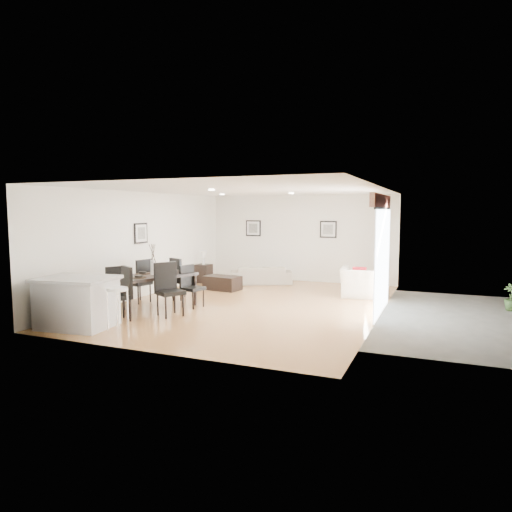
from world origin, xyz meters
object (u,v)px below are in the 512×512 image
at_px(dining_chair_enear, 168,286).
at_px(dining_chair_foot, 180,276).
at_px(coffee_table, 222,283).
at_px(sofa, 261,275).
at_px(kitchen_island, 77,302).
at_px(dining_table, 153,278).
at_px(armchair, 364,282).
at_px(bar_stool, 117,294).
at_px(dining_chair_wfar, 141,279).
at_px(dining_chair_wnear, 114,286).
at_px(side_table, 204,273).
at_px(dining_chair_efar, 190,284).
at_px(dining_chair_head, 122,291).

distance_m(dining_chair_enear, dining_chair_foot, 1.74).
xyz_separation_m(dining_chair_enear, coffee_table, (-0.34, 3.24, -0.43)).
bearing_deg(coffee_table, sofa, 73.67).
bearing_deg(dining_chair_enear, kitchen_island, 177.27).
distance_m(dining_table, dining_chair_enear, 0.79).
distance_m(armchair, bar_stool, 6.34).
bearing_deg(dining_chair_wfar, sofa, 170.21).
bearing_deg(sofa, armchair, 138.48).
relative_size(dining_chair_wnear, side_table, 1.78).
bearing_deg(dining_chair_wfar, dining_chair_foot, 152.17).
xyz_separation_m(coffee_table, side_table, (-1.13, 0.95, 0.09)).
xyz_separation_m(dining_chair_wnear, dining_chair_enear, (1.34, 0.09, 0.07)).
height_order(coffee_table, side_table, side_table).
relative_size(dining_chair_wnear, coffee_table, 1.03).
height_order(dining_chair_wfar, bar_stool, dining_chair_wfar).
bearing_deg(dining_chair_foot, kitchen_island, 108.99).
bearing_deg(dining_chair_wnear, bar_stool, 70.94).
distance_m(dining_chair_efar, kitchen_island, 2.65).
height_order(armchair, coffee_table, armchair).
relative_size(dining_chair_wfar, dining_chair_foot, 1.01).
relative_size(dining_chair_wnear, dining_chair_foot, 0.96).
bearing_deg(dining_chair_efar, dining_chair_head, 173.16).
height_order(dining_table, dining_chair_wnear, dining_chair_wnear).
distance_m(sofa, armchair, 3.42).
bearing_deg(dining_table, dining_chair_wnear, -122.48).
bearing_deg(bar_stool, kitchen_island, 180.00).
distance_m(sofa, dining_chair_wfar, 4.13).
bearing_deg(dining_chair_wnear, armchair, 157.34).
relative_size(coffee_table, side_table, 1.72).
bearing_deg(sofa, bar_stool, 62.30).
bearing_deg(coffee_table, dining_chair_wfar, -105.96).
bearing_deg(dining_chair_foot, dining_chair_head, 117.22).
bearing_deg(dining_chair_head, sofa, 112.34).
distance_m(side_table, bar_stool, 5.90).
distance_m(dining_chair_wfar, dining_chair_foot, 0.95).
height_order(dining_chair_foot, kitchen_island, dining_chair_foot).
height_order(dining_chair_wfar, coffee_table, dining_chair_wfar).
xyz_separation_m(dining_table, dining_chair_foot, (-0.04, 1.17, -0.12)).
distance_m(dining_chair_enear, side_table, 4.45).
distance_m(dining_chair_wfar, side_table, 3.34).
height_order(dining_chair_wnear, coffee_table, dining_chair_wnear).
xyz_separation_m(dining_chair_wfar, dining_chair_efar, (1.33, 0.04, -0.05)).
height_order(dining_chair_wfar, dining_chair_efar, dining_chair_wfar).
relative_size(dining_chair_wnear, dining_chair_enear, 0.89).
bearing_deg(armchair, dining_chair_enear, 40.61).
relative_size(kitchen_island, bar_stool, 1.81).
height_order(dining_chair_efar, coffee_table, dining_chair_efar).
bearing_deg(kitchen_island, dining_chair_enear, 48.88).
xyz_separation_m(dining_chair_efar, side_table, (-1.46, 3.28, -0.26)).
height_order(dining_chair_efar, kitchen_island, dining_chair_efar).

